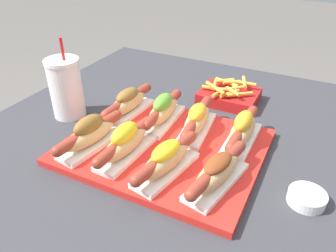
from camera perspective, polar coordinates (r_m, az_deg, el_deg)
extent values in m
cube|color=#333338|center=(1.11, 0.60, -17.18)|extent=(1.01, 1.07, 0.73)
cube|color=red|center=(0.80, -0.65, -3.64)|extent=(0.46, 0.37, 0.02)
cube|color=white|center=(0.81, -13.19, -3.07)|extent=(0.08, 0.18, 0.01)
ellipsoid|color=tan|center=(0.79, -13.44, -1.41)|extent=(0.07, 0.16, 0.04)
cylinder|color=maroon|center=(0.79, -13.50, -0.97)|extent=(0.05, 0.19, 0.03)
sphere|color=maroon|center=(0.74, -18.76, -4.21)|extent=(0.03, 0.03, 0.03)
sphere|color=maroon|center=(0.84, -8.89, 1.88)|extent=(0.03, 0.03, 0.03)
ellipsoid|color=brown|center=(0.78, -13.67, 0.17)|extent=(0.05, 0.09, 0.04)
cube|color=white|center=(0.76, -7.28, -4.65)|extent=(0.07, 0.18, 0.01)
ellipsoid|color=tan|center=(0.75, -7.43, -2.92)|extent=(0.06, 0.16, 0.04)
cylinder|color=maroon|center=(0.74, -7.46, -2.47)|extent=(0.04, 0.19, 0.03)
sphere|color=maroon|center=(0.69, -12.14, -6.31)|extent=(0.03, 0.03, 0.03)
sphere|color=maroon|center=(0.81, -3.52, 0.81)|extent=(0.03, 0.03, 0.03)
ellipsoid|color=yellow|center=(0.73, -7.56, -1.28)|extent=(0.04, 0.09, 0.04)
cube|color=white|center=(0.71, -0.37, -7.61)|extent=(0.09, 0.18, 0.01)
ellipsoid|color=tan|center=(0.69, -0.37, -5.83)|extent=(0.07, 0.16, 0.04)
cylinder|color=maroon|center=(0.69, -0.38, -5.35)|extent=(0.06, 0.19, 0.03)
sphere|color=maroon|center=(0.63, -5.65, -9.47)|extent=(0.03, 0.03, 0.03)
sphere|color=maroon|center=(0.75, 4.00, -1.85)|extent=(0.03, 0.03, 0.03)
ellipsoid|color=yellow|center=(0.68, -0.38, -4.30)|extent=(0.05, 0.09, 0.03)
cube|color=white|center=(0.69, 8.40, -9.58)|extent=(0.09, 0.18, 0.01)
ellipsoid|color=tan|center=(0.67, 8.59, -7.78)|extent=(0.08, 0.16, 0.04)
cylinder|color=maroon|center=(0.67, 8.64, -7.31)|extent=(0.06, 0.19, 0.03)
sphere|color=maroon|center=(0.60, 4.01, -11.88)|extent=(0.03, 0.03, 0.03)
sphere|color=maroon|center=(0.73, 12.37, -3.52)|extent=(0.03, 0.03, 0.03)
ellipsoid|color=brown|center=(0.66, 8.74, -6.39)|extent=(0.06, 0.09, 0.02)
cube|color=white|center=(0.93, -6.89, 2.55)|extent=(0.07, 0.18, 0.01)
ellipsoid|color=tan|center=(0.91, -7.01, 4.07)|extent=(0.06, 0.16, 0.04)
cylinder|color=maroon|center=(0.91, -7.03, 4.47)|extent=(0.04, 0.19, 0.03)
sphere|color=maroon|center=(0.85, -10.82, 1.89)|extent=(0.03, 0.03, 0.03)
sphere|color=maroon|center=(0.98, -3.73, 6.69)|extent=(0.03, 0.03, 0.03)
ellipsoid|color=brown|center=(0.90, -7.10, 5.36)|extent=(0.05, 0.09, 0.03)
cube|color=white|center=(0.88, -0.87, 1.10)|extent=(0.07, 0.18, 0.01)
ellipsoid|color=tan|center=(0.87, -0.89, 2.69)|extent=(0.06, 0.16, 0.04)
cylinder|color=maroon|center=(0.86, -0.89, 3.10)|extent=(0.03, 0.19, 0.03)
sphere|color=maroon|center=(0.79, -3.78, 0.08)|extent=(0.03, 0.03, 0.03)
sphere|color=maroon|center=(0.94, 1.55, 5.63)|extent=(0.03, 0.03, 0.03)
ellipsoid|color=#5B992D|center=(0.86, -0.90, 4.14)|extent=(0.04, 0.09, 0.04)
cube|color=white|center=(0.84, 4.96, -0.55)|extent=(0.08, 0.18, 0.01)
ellipsoid|color=tan|center=(0.83, 5.05, 1.08)|extent=(0.06, 0.16, 0.04)
cylinder|color=maroon|center=(0.83, 5.08, 1.51)|extent=(0.05, 0.19, 0.03)
sphere|color=maroon|center=(0.75, 3.00, -1.91)|extent=(0.03, 0.03, 0.03)
sphere|color=maroon|center=(0.91, 6.79, 4.33)|extent=(0.03, 0.03, 0.03)
ellipsoid|color=gold|center=(0.82, 5.13, 2.45)|extent=(0.05, 0.09, 0.03)
cube|color=white|center=(0.82, 12.60, -2.37)|extent=(0.06, 0.17, 0.01)
ellipsoid|color=tan|center=(0.81, 12.83, -0.72)|extent=(0.05, 0.15, 0.04)
cylinder|color=maroon|center=(0.80, 12.89, -0.29)|extent=(0.03, 0.19, 0.03)
sphere|color=maroon|center=(0.72, 10.84, -3.85)|extent=(0.03, 0.03, 0.03)
sphere|color=maroon|center=(0.88, 14.57, 2.63)|extent=(0.03, 0.03, 0.03)
ellipsoid|color=gold|center=(0.79, 13.04, 0.82)|extent=(0.04, 0.08, 0.04)
cylinder|color=silver|center=(0.72, 23.01, -11.43)|extent=(0.08, 0.08, 0.02)
cylinder|color=beige|center=(0.71, 23.14, -10.97)|extent=(0.06, 0.06, 0.01)
cylinder|color=white|center=(0.96, -17.28, 6.03)|extent=(0.09, 0.09, 0.16)
cylinder|color=white|center=(0.93, -18.11, 10.68)|extent=(0.09, 0.09, 0.01)
cylinder|color=red|center=(0.91, -17.96, 12.64)|extent=(0.01, 0.01, 0.06)
cube|color=#B21919|center=(1.04, 10.57, 5.12)|extent=(0.17, 0.14, 0.03)
cylinder|color=gold|center=(1.05, 13.16, 7.44)|extent=(0.04, 0.08, 0.01)
cylinder|color=gold|center=(0.99, 9.08, 5.87)|extent=(0.03, 0.07, 0.01)
cylinder|color=gold|center=(0.99, 8.25, 6.57)|extent=(0.08, 0.06, 0.01)
cylinder|color=gold|center=(1.02, 7.89, 6.54)|extent=(0.07, 0.02, 0.01)
cylinder|color=gold|center=(1.06, 10.20, 7.49)|extent=(0.08, 0.04, 0.01)
cylinder|color=gold|center=(1.05, 11.04, 7.51)|extent=(0.05, 0.04, 0.01)
cylinder|color=gold|center=(1.01, 10.88, 6.39)|extent=(0.07, 0.06, 0.01)
cylinder|color=gold|center=(0.99, 10.70, 5.59)|extent=(0.05, 0.06, 0.01)
cylinder|color=gold|center=(0.98, 11.25, 5.92)|extent=(0.05, 0.04, 0.01)
cylinder|color=gold|center=(1.05, 12.86, 7.33)|extent=(0.08, 0.02, 0.01)
cylinder|color=gold|center=(1.03, 11.54, 6.58)|extent=(0.04, 0.07, 0.01)
cylinder|color=gold|center=(0.99, 12.32, 5.42)|extent=(0.07, 0.06, 0.01)
cylinder|color=gold|center=(1.05, 9.96, 7.80)|extent=(0.05, 0.05, 0.01)
cylinder|color=gold|center=(1.03, 8.18, 7.26)|extent=(0.03, 0.07, 0.01)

